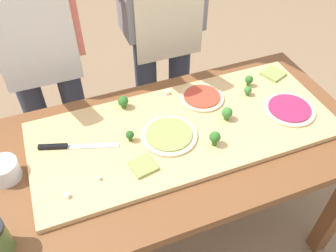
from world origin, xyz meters
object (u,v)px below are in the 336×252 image
(pizza_whole_beet_magenta, at_px, (289,109))
(cheese_crumble_a, at_px, (167,92))
(pizza_slice_near_right, at_px, (273,74))
(broccoli_floret_back_mid, at_px, (215,138))
(broccoli_floret_front_left, at_px, (227,113))
(flour_cup, at_px, (5,171))
(cheese_crumble_b, at_px, (99,178))
(cook_left, at_px, (33,34))
(cook_right, at_px, (163,11))
(pizza_whole_pesto_green, at_px, (169,135))
(broccoli_floret_center_right, at_px, (123,102))
(chefs_knife, at_px, (67,146))
(broccoli_floret_center_left, at_px, (248,90))
(cheese_crumble_c, at_px, (67,196))
(pizza_whole_tomato_red, at_px, (202,97))
(prep_table, at_px, (174,159))
(broccoli_floret_back_left, at_px, (130,135))
(pizza_slice_far_right, at_px, (143,166))
(broccoli_floret_back_right, at_px, (249,80))

(pizza_whole_beet_magenta, xyz_separation_m, cheese_crumble_a, (-0.44, 0.29, 0.00))
(pizza_slice_near_right, xyz_separation_m, broccoli_floret_back_mid, (-0.46, -0.30, 0.03))
(broccoli_floret_front_left, xyz_separation_m, flour_cup, (-0.87, 0.03, -0.02))
(cheese_crumble_b, bearing_deg, cook_left, 97.64)
(pizza_slice_near_right, xyz_separation_m, cook_right, (-0.40, 0.42, 0.19))
(pizza_whole_beet_magenta, bearing_deg, pizza_whole_pesto_green, 175.59)
(broccoli_floret_back_mid, distance_m, broccoli_floret_center_right, 0.42)
(chefs_knife, xyz_separation_m, broccoli_floret_center_left, (0.80, 0.03, 0.02))
(broccoli_floret_back_mid, bearing_deg, cheese_crumble_c, -176.27)
(pizza_whole_tomato_red, xyz_separation_m, cook_left, (-0.62, 0.46, 0.19))
(cheese_crumble_c, bearing_deg, broccoli_floret_center_right, 50.59)
(prep_table, relative_size, flour_cup, 14.38)
(pizza_whole_beet_magenta, bearing_deg, broccoli_floret_center_right, 157.41)
(broccoli_floret_front_left, bearing_deg, pizza_whole_beet_magenta, -9.92)
(cheese_crumble_a, xyz_separation_m, flour_cup, (-0.70, -0.21, 0.00))
(pizza_slice_near_right, distance_m, broccoli_floret_back_mid, 0.55)
(cook_right, bearing_deg, broccoli_floret_center_left, -67.75)
(broccoli_floret_center_left, height_order, cheese_crumble_b, broccoli_floret_center_left)
(pizza_whole_pesto_green, relative_size, broccoli_floret_front_left, 3.78)
(chefs_knife, relative_size, cook_right, 0.18)
(pizza_whole_pesto_green, bearing_deg, flour_cup, 176.17)
(pizza_slice_near_right, distance_m, broccoli_floret_center_right, 0.73)
(pizza_whole_pesto_green, relative_size, broccoli_floret_back_left, 4.61)
(broccoli_floret_center_left, bearing_deg, cheese_crumble_c, -163.19)
(broccoli_floret_back_mid, bearing_deg, cook_left, 127.05)
(broccoli_floret_center_left, bearing_deg, prep_table, -162.89)
(chefs_knife, bearing_deg, cook_left, 92.12)
(pizza_slice_near_right, relative_size, pizza_slice_far_right, 1.08)
(cheese_crumble_a, distance_m, cook_right, 0.44)
(broccoli_floret_center_left, bearing_deg, cheese_crumble_a, 158.03)
(broccoli_floret_back_right, bearing_deg, pizza_whole_tomato_red, -178.48)
(chefs_knife, height_order, pizza_whole_pesto_green, same)
(chefs_knife, xyz_separation_m, pizza_slice_near_right, (0.99, 0.11, 0.00))
(broccoli_floret_back_right, distance_m, cook_left, 0.98)
(broccoli_floret_center_right, bearing_deg, flour_cup, -159.06)
(broccoli_floret_back_right, bearing_deg, broccoli_floret_front_left, -140.65)
(pizza_slice_far_right, xyz_separation_m, cook_left, (-0.26, 0.73, 0.19))
(cheese_crumble_b, xyz_separation_m, cook_left, (-0.10, 0.73, 0.19))
(broccoli_floret_center_right, xyz_separation_m, flour_cup, (-0.49, -0.19, -0.02))
(pizza_whole_beet_magenta, xyz_separation_m, cook_right, (-0.32, 0.66, 0.19))
(broccoli_floret_center_right, height_order, broccoli_floret_front_left, broccoli_floret_front_left)
(pizza_whole_beet_magenta, distance_m, broccoli_floret_back_right, 0.22)
(pizza_slice_far_right, distance_m, cook_right, 0.83)
(chefs_knife, xyz_separation_m, pizza_whole_pesto_green, (0.38, -0.08, 0.00))
(pizza_slice_far_right, height_order, broccoli_floret_back_right, broccoli_floret_back_right)
(broccoli_floret_back_mid, relative_size, cheese_crumble_a, 3.35)
(broccoli_floret_front_left, height_order, cheese_crumble_a, broccoli_floret_front_left)
(pizza_whole_tomato_red, xyz_separation_m, cheese_crumble_a, (-0.13, 0.08, 0.00))
(pizza_slice_far_right, relative_size, broccoli_floret_front_left, 1.45)
(chefs_knife, xyz_separation_m, broccoli_floret_back_mid, (0.53, -0.19, 0.03))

